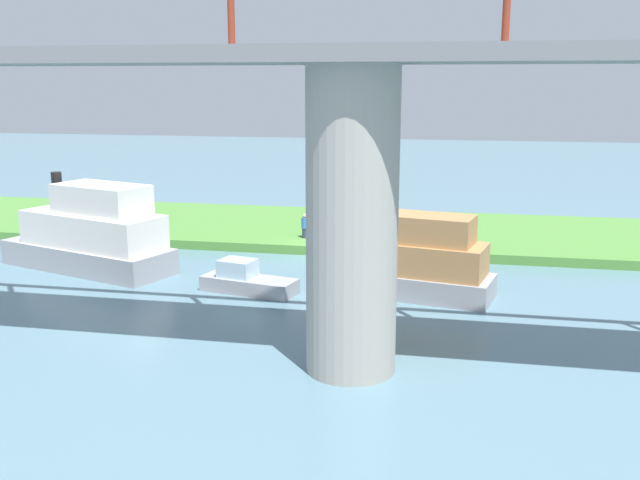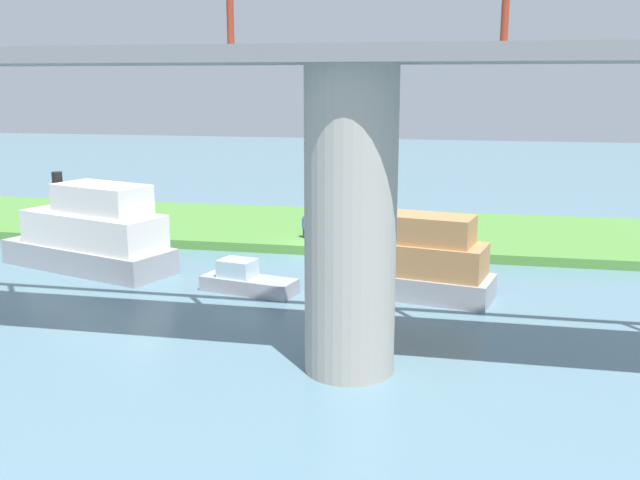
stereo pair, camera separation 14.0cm
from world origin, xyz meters
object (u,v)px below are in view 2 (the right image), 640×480
at_px(mooring_post, 372,236).
at_px(skiff_small, 409,262).
at_px(person_on_bank, 305,226).
at_px(motorboat_white, 91,235).
at_px(motorboat_red, 246,281).
at_px(bridge_pylon, 351,223).

relative_size(mooring_post, skiff_small, 0.12).
distance_m(person_on_bank, mooring_post, 4.06).
bearing_deg(motorboat_white, mooring_post, -155.49).
bearing_deg(motorboat_red, skiff_small, -172.14).
height_order(person_on_bank, motorboat_white, motorboat_white).
xyz_separation_m(person_on_bank, skiff_small, (-6.53, 8.29, 0.26)).
xyz_separation_m(motorboat_white, motorboat_red, (-8.66, 2.25, -1.24)).
height_order(bridge_pylon, mooring_post, bridge_pylon).
distance_m(mooring_post, motorboat_red, 9.41).
relative_size(motorboat_white, motorboat_red, 2.16).
bearing_deg(bridge_pylon, motorboat_red, -52.84).
height_order(motorboat_white, motorboat_red, motorboat_white).
relative_size(bridge_pylon, skiff_small, 1.20).
xyz_separation_m(person_on_bank, motorboat_red, (0.58, 9.28, -0.69)).
height_order(mooring_post, skiff_small, skiff_small).
height_order(bridge_pylon, skiff_small, bridge_pylon).
bearing_deg(bridge_pylon, person_on_bank, -72.63).
distance_m(person_on_bank, motorboat_white, 11.62).
height_order(skiff_small, motorboat_red, skiff_small).
bearing_deg(motorboat_white, person_on_bank, -142.75).
distance_m(bridge_pylon, mooring_post, 16.60).
relative_size(bridge_pylon, person_on_bank, 6.97).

